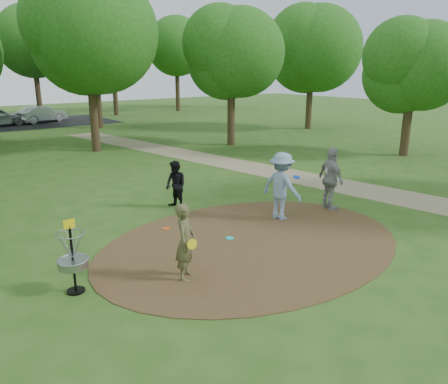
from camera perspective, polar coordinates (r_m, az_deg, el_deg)
ground at (r=11.34m, az=3.77°, el=-6.67°), size 100.00×100.00×0.00m
dirt_clearing at (r=11.33m, az=3.77°, el=-6.62°), size 8.40×8.40×0.02m
footpath at (r=17.24m, az=15.54°, el=0.72°), size 7.55×39.89×0.01m
parking_lot at (r=39.07m, az=-24.77°, el=8.06°), size 14.00×8.00×0.01m
player_observer_with_disc at (r=9.23m, az=-5.05°, el=-6.49°), size 0.72×0.70×1.67m
player_throwing_with_disc at (r=12.89m, az=7.51°, el=0.75°), size 1.26×1.41×2.01m
player_walking_with_disc at (r=13.92m, az=-6.31°, el=0.91°), size 0.66×0.81×1.54m
player_waiting_with_disc at (r=14.07m, az=13.78°, el=1.66°), size 0.80×1.26×1.99m
disc_ground_cyan at (r=11.55m, az=0.73°, el=-6.03°), size 0.22×0.22×0.02m
disc_ground_red at (r=12.32m, az=-7.57°, el=-4.76°), size 0.22×0.22×0.02m
car_right at (r=39.57m, az=-22.73°, el=9.35°), size 4.37×2.73×1.36m
disc_golf_basket at (r=9.13m, az=-19.24°, el=-7.36°), size 0.63×0.63×1.54m
tree_ring at (r=20.00m, az=-9.59°, el=18.68°), size 37.08×46.34×9.81m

